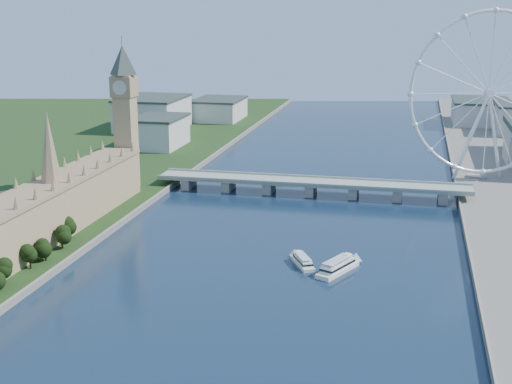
% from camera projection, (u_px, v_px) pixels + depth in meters
% --- Properties ---
extents(parliament_range, '(24.00, 200.00, 70.00)m').
position_uv_depth(parliament_range, '(53.00, 207.00, 402.08)').
color(parliament_range, tan).
rests_on(parliament_range, ground).
extents(big_ben, '(20.02, 20.02, 110.00)m').
position_uv_depth(big_ben, '(124.00, 99.00, 491.97)').
color(big_ben, tan).
rests_on(big_ben, ground).
extents(westminster_bridge, '(220.00, 22.00, 9.50)m').
position_uv_depth(westminster_bridge, '(311.00, 185.00, 500.82)').
color(westminster_bridge, gray).
rests_on(westminster_bridge, ground).
extents(london_eye, '(113.60, 39.12, 124.30)m').
position_uv_depth(london_eye, '(489.00, 94.00, 512.17)').
color(london_eye, silver).
rests_on(london_eye, ground).
extents(city_skyline, '(505.00, 280.00, 32.00)m').
position_uv_depth(city_skyline, '(385.00, 118.00, 735.57)').
color(city_skyline, beige).
rests_on(city_skyline, ground).
extents(tour_boat_near, '(17.43, 25.59, 5.59)m').
position_uv_depth(tour_boat_near, '(303.00, 265.00, 364.46)').
color(tour_boat_near, silver).
rests_on(tour_boat_near, ground).
extents(tour_boat_far, '(21.23, 32.84, 7.18)m').
position_uv_depth(tour_boat_far, '(337.00, 272.00, 355.09)').
color(tour_boat_far, white).
rests_on(tour_boat_far, ground).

